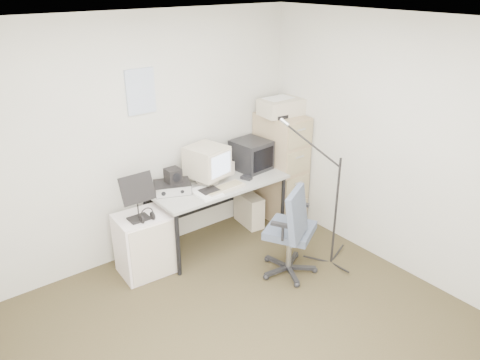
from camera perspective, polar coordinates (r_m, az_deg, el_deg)
floor at (r=4.17m, az=2.14°, el=-18.37°), size 3.60×3.60×0.01m
ceiling at (r=3.10m, az=2.89°, el=18.31°), size 3.60×3.60×0.01m
wall_back at (r=4.86m, az=-11.39°, el=4.84°), size 3.60×0.02×2.50m
wall_right at (r=4.73m, az=19.42°, el=3.40°), size 0.02×3.60×2.50m
wall_calendar at (r=4.70m, az=-12.04°, el=10.51°), size 0.30×0.02×0.44m
filing_cabinet at (r=5.67m, az=4.95°, el=1.55°), size 0.40×0.60×1.30m
printer at (r=5.45m, az=5.03°, el=8.87°), size 0.51×0.37×0.18m
desk at (r=5.22m, az=-2.68°, el=-3.88°), size 1.50×0.70×0.73m
crt_monitor at (r=4.99m, az=-4.07°, el=1.88°), size 0.44×0.45×0.40m
crt_tv at (r=5.35m, az=1.36°, el=3.10°), size 0.40×0.42×0.33m
desk_speaker at (r=5.22m, az=-1.26°, el=1.46°), size 0.09×0.09×0.15m
keyboard at (r=4.88m, az=-1.96°, el=-1.04°), size 0.48×0.21×0.03m
mouse at (r=5.11m, az=0.80°, el=0.28°), size 0.11×0.14×0.04m
radio_receiver at (r=4.86m, az=-8.26°, el=-0.86°), size 0.44×0.38×0.10m
radio_speaker at (r=4.82m, az=-8.16°, el=0.58°), size 0.15×0.14×0.15m
papers at (r=4.80m, az=-4.14°, el=-1.55°), size 0.24×0.32×0.02m
pc_tower at (r=5.64m, az=1.11°, el=-3.59°), size 0.23×0.43×0.39m
office_chair at (r=4.64m, az=6.12°, el=-5.91°), size 0.79×0.79×1.01m
side_cart at (r=4.82m, az=-11.55°, el=-7.63°), size 0.54×0.44×0.64m
music_stand at (r=4.49m, az=-12.47°, el=-2.02°), size 0.37×0.28×0.48m
headphones at (r=4.53m, az=-11.24°, el=-4.40°), size 0.17×0.17×0.03m
mic_stand at (r=4.75m, az=11.77°, el=-1.94°), size 0.03×0.03×1.54m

